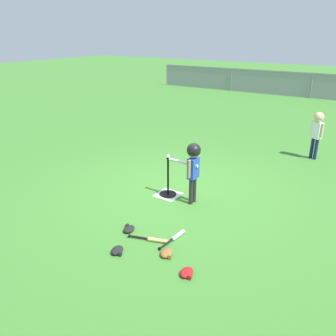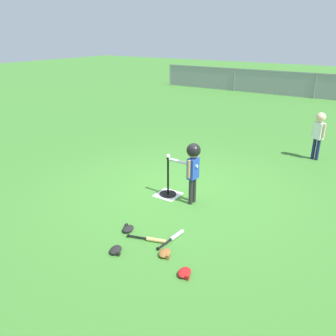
{
  "view_description": "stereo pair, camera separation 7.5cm",
  "coord_description": "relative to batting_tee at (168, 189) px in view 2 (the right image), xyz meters",
  "views": [
    {
      "loc": [
        3.17,
        -5.25,
        2.9
      ],
      "look_at": [
        -0.02,
        -0.29,
        0.55
      ],
      "focal_mm": 36.68,
      "sensor_mm": 36.0,
      "label": 1
    },
    {
      "loc": [
        3.24,
        -5.21,
        2.9
      ],
      "look_at": [
        -0.02,
        -0.29,
        0.55
      ],
      "focal_mm": 36.68,
      "sensor_mm": 36.0,
      "label": 2
    }
  ],
  "objects": [
    {
      "name": "spare_bat_wood",
      "position": [
        0.67,
        -1.43,
        -0.09
      ],
      "size": [
        0.6,
        0.23,
        0.06
      ],
      "color": "#DBB266",
      "rests_on": "ground_plane"
    },
    {
      "name": "glove_outfield_drop",
      "position": [
        0.18,
        -1.41,
        -0.09
      ],
      "size": [
        0.2,
        0.24,
        0.07
      ],
      "color": "black",
      "rests_on": "ground_plane"
    },
    {
      "name": "outfield_fence",
      "position": [
        0.02,
        12.26,
        0.49
      ],
      "size": [
        16.06,
        0.06,
        1.15
      ],
      "color": "slate",
      "rests_on": "ground_plane"
    },
    {
      "name": "batting_tee",
      "position": [
        0.0,
        0.0,
        0.0
      ],
      "size": [
        0.32,
        0.32,
        0.75
      ],
      "color": "black",
      "rests_on": "ground_plane"
    },
    {
      "name": "fielder_near_right",
      "position": [
        1.89,
        3.62,
        0.62
      ],
      "size": [
        0.31,
        0.23,
        1.15
      ],
      "color": "#191E4C",
      "rests_on": "ground_plane"
    },
    {
      "name": "home_plate",
      "position": [
        0.0,
        -0.0,
        -0.12
      ],
      "size": [
        0.44,
        0.44,
        0.01
      ],
      "primitive_type": "cube",
      "color": "white",
      "rests_on": "ground_plane"
    },
    {
      "name": "glove_near_bats",
      "position": [
        0.4,
        -1.94,
        -0.09
      ],
      "size": [
        0.22,
        0.26,
        0.07
      ],
      "color": "black",
      "rests_on": "ground_plane"
    },
    {
      "name": "glove_tossed_aside",
      "position": [
        1.02,
        -1.62,
        -0.09
      ],
      "size": [
        0.21,
        0.25,
        0.07
      ],
      "color": "brown",
      "rests_on": "ground_plane"
    },
    {
      "name": "baseball_on_tee",
      "position": [
        0.0,
        -0.0,
        0.66
      ],
      "size": [
        0.07,
        0.07,
        0.07
      ],
      "primitive_type": "sphere",
      "color": "white",
      "rests_on": "batting_tee"
    },
    {
      "name": "batter_child",
      "position": [
        0.54,
        -0.03,
        0.68
      ],
      "size": [
        0.63,
        0.32,
        1.13
      ],
      "color": "#262626",
      "rests_on": "ground_plane"
    },
    {
      "name": "ground_plane",
      "position": [
        0.02,
        0.29,
        -0.12
      ],
      "size": [
        60.0,
        60.0,
        0.0
      ],
      "primitive_type": "plane",
      "color": "#3D7A2D"
    },
    {
      "name": "glove_by_plate",
      "position": [
        1.46,
        -1.82,
        -0.09
      ],
      "size": [
        0.19,
        0.24,
        0.07
      ],
      "color": "#B21919",
      "rests_on": "ground_plane"
    },
    {
      "name": "spare_bat_silver",
      "position": [
        0.91,
        -1.2,
        -0.09
      ],
      "size": [
        0.11,
        0.6,
        0.06
      ],
      "color": "silver",
      "rests_on": "ground_plane"
    }
  ]
}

